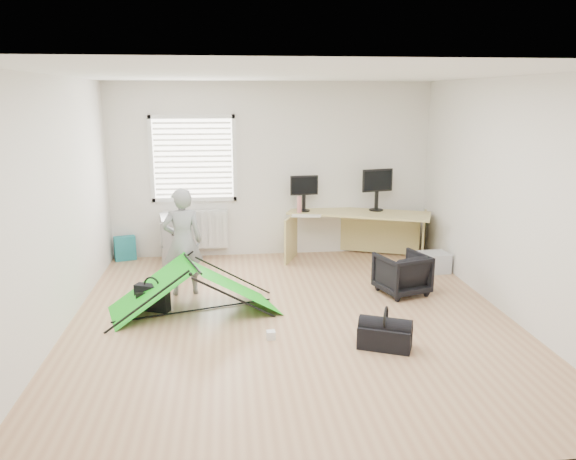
{
  "coord_description": "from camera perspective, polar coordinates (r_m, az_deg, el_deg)",
  "views": [
    {
      "loc": [
        -0.7,
        -5.97,
        2.49
      ],
      "look_at": [
        0.0,
        0.4,
        0.95
      ],
      "focal_mm": 35.0,
      "sensor_mm": 36.0,
      "label": 1
    }
  ],
  "objects": [
    {
      "name": "ground",
      "position": [
        6.5,
        0.39,
        -8.99
      ],
      "size": [
        5.5,
        5.5,
        0.0
      ],
      "primitive_type": "plane",
      "color": "tan",
      "rests_on": "ground"
    },
    {
      "name": "white_box",
      "position": [
        5.98,
        -1.75,
        -10.62
      ],
      "size": [
        0.09,
        0.09,
        0.09
      ],
      "primitive_type": "cube",
      "rotation": [
        0.0,
        0.0,
        0.03
      ],
      "color": "silver",
      "rests_on": "ground"
    },
    {
      "name": "window",
      "position": [
        8.74,
        -9.6,
        7.16
      ],
      "size": [
        1.2,
        0.06,
        1.2
      ],
      "primitive_type": "cube",
      "color": "silver",
      "rests_on": "back_wall"
    },
    {
      "name": "monitor_left",
      "position": [
        8.71,
        1.62,
        3.25
      ],
      "size": [
        0.44,
        0.13,
        0.41
      ],
      "primitive_type": "cube",
      "rotation": [
        0.0,
        0.0,
        0.08
      ],
      "color": "black",
      "rests_on": "desk"
    },
    {
      "name": "desk",
      "position": [
        8.83,
        7.16,
        -0.51
      ],
      "size": [
        2.25,
        1.44,
        0.73
      ],
      "primitive_type": "cube",
      "rotation": [
        0.0,
        0.0,
        -0.39
      ],
      "color": "tan",
      "rests_on": "ground"
    },
    {
      "name": "radiator",
      "position": [
        8.89,
        -9.34,
        0.06
      ],
      "size": [
        1.0,
        0.12,
        0.6
      ],
      "primitive_type": "cube",
      "color": "silver",
      "rests_on": "back_wall"
    },
    {
      "name": "storage_crate",
      "position": [
        8.38,
        14.27,
        -3.2
      ],
      "size": [
        0.53,
        0.39,
        0.28
      ],
      "primitive_type": "cube",
      "rotation": [
        0.0,
        0.0,
        0.08
      ],
      "color": "#BABDC3",
      "rests_on": "ground"
    },
    {
      "name": "kite",
      "position": [
        6.7,
        -9.58,
        -5.8
      ],
      "size": [
        2.07,
        1.34,
        0.59
      ],
      "primitive_type": null,
      "rotation": [
        0.0,
        0.0,
        0.29
      ],
      "color": "#11B814",
      "rests_on": "ground"
    },
    {
      "name": "keyboard",
      "position": [
        8.36,
        1.88,
        1.45
      ],
      "size": [
        0.46,
        0.23,
        0.02
      ],
      "primitive_type": "cube",
      "rotation": [
        0.0,
        0.0,
        -0.19
      ],
      "color": "beige",
      "rests_on": "desk"
    },
    {
      "name": "tote_bag",
      "position": [
        9.04,
        -16.22,
        -1.79
      ],
      "size": [
        0.34,
        0.23,
        0.38
      ],
      "primitive_type": "cube",
      "rotation": [
        0.0,
        0.0,
        0.3
      ],
      "color": "teal",
      "rests_on": "ground"
    },
    {
      "name": "laptop_bag",
      "position": [
        6.88,
        -13.61,
        -6.71
      ],
      "size": [
        0.43,
        0.29,
        0.31
      ],
      "primitive_type": "cube",
      "rotation": [
        0.0,
        0.0,
        -0.42
      ],
      "color": "black",
      "rests_on": "ground"
    },
    {
      "name": "duffel_bag",
      "position": [
        5.84,
        9.82,
        -10.67
      ],
      "size": [
        0.59,
        0.46,
        0.23
      ],
      "primitive_type": "cube",
      "rotation": [
        0.0,
        0.0,
        -0.42
      ],
      "color": "black",
      "rests_on": "ground"
    },
    {
      "name": "back_wall",
      "position": [
        8.82,
        -1.69,
        6.08
      ],
      "size": [
        5.0,
        0.02,
        2.7
      ],
      "primitive_type": "cube",
      "color": "silver",
      "rests_on": "ground"
    },
    {
      "name": "monitor_right",
      "position": [
        8.86,
        8.99,
        3.49
      ],
      "size": [
        0.51,
        0.22,
        0.48
      ],
      "primitive_type": "cube",
      "rotation": [
        0.0,
        0.0,
        0.23
      ],
      "color": "black",
      "rests_on": "desk"
    },
    {
      "name": "office_chair",
      "position": [
        7.36,
        11.5,
        -4.35
      ],
      "size": [
        0.72,
        0.73,
        0.53
      ],
      "primitive_type": "imported",
      "rotation": [
        0.0,
        0.0,
        3.45
      ],
      "color": "black",
      "rests_on": "ground"
    },
    {
      "name": "thermos",
      "position": [
        8.61,
        1.16,
        2.62
      ],
      "size": [
        0.09,
        0.09,
        0.26
      ],
      "primitive_type": "cylinder",
      "rotation": [
        0.0,
        0.0,
        -0.29
      ],
      "color": "#C7726F",
      "rests_on": "desk"
    },
    {
      "name": "filing_cabinet",
      "position": [
        8.52,
        -11.07,
        -1.09
      ],
      "size": [
        0.59,
        0.72,
        0.76
      ],
      "primitive_type": "cube",
      "rotation": [
        0.0,
        0.0,
        0.16
      ],
      "color": "#929497",
      "rests_on": "ground"
    },
    {
      "name": "person",
      "position": [
        7.21,
        -10.66,
        -1.19
      ],
      "size": [
        0.55,
        0.41,
        1.38
      ],
      "primitive_type": "imported",
      "rotation": [
        0.0,
        0.0,
        3.3
      ],
      "color": "gray",
      "rests_on": "ground"
    }
  ]
}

